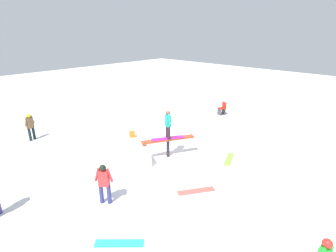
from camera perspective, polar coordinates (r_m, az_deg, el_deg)
The scene contains 11 objects.
ground_plane at distance 12.14m, azimuth 0.00°, elevation -6.64°, with size 60.00×60.00×0.00m, color white.
rail_feature at distance 11.82m, azimuth 0.00°, elevation -3.37°, with size 2.30×1.39×0.90m.
snow_kicker_ramp at distance 11.57m, azimuth -8.95°, elevation -6.36°, with size 1.80×1.50×0.72m, color white.
main_rider_on_rail at distance 11.52m, azimuth 0.00°, elevation 0.18°, with size 1.43×0.98×1.32m.
bystander_red at distance 9.02m, azimuth -13.75°, elevation -11.75°, with size 0.46×0.56×1.44m.
bystander_brown at distance 15.37m, azimuth -27.81°, elevation 0.12°, with size 0.61×0.34×1.45m.
loose_snowboard_coral at distance 9.82m, azimuth 6.14°, elevation -13.88°, with size 1.38×0.28×0.02m, color #E05A4F.
loose_snowboard_cyan at distance 7.96m, azimuth -10.56°, elevation -23.81°, with size 1.35×0.28×0.02m, color #2BC3CC.
loose_snowboard_lime at distance 12.20m, azimuth 13.16°, elevation -7.02°, with size 1.28×0.28×0.02m, color #8BD63F.
folding_chair at distance 18.20m, azimuth 11.72°, elevation 3.68°, with size 0.57×0.57×0.88m.
backpack_on_snow at distance 14.29m, azimuth -7.82°, elevation -1.79°, with size 0.30×0.22×0.34m, color orange.
Camera 1 is at (-7.88, -7.41, 5.52)m, focal length 28.00 mm.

